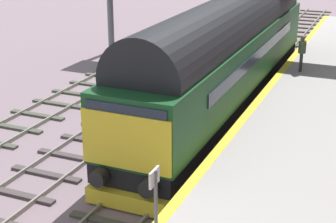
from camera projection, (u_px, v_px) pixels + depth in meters
name	position (u px, v px, depth m)	size (l,w,h in m)	color
ground_plane	(191.00, 142.00, 19.04)	(140.00, 140.00, 0.00)	slate
track_main	(191.00, 141.00, 19.02)	(2.50, 60.00, 0.15)	gray
track_adjacent_west	(111.00, 127.00, 20.23)	(2.50, 60.00, 0.15)	gray
track_adjacent_far_west	(37.00, 115.00, 21.47)	(2.50, 60.00, 0.15)	gray
station_platform	(293.00, 146.00, 17.53)	(4.00, 44.00, 1.01)	#A4A09C
diesel_locomotive	(226.00, 51.00, 21.52)	(2.74, 18.14, 4.68)	black
platform_number_sign	(155.00, 195.00, 11.04)	(0.10, 0.44, 1.79)	slate
waiting_passenger	(302.00, 50.00, 23.67)	(0.37, 0.51, 1.64)	#34373D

